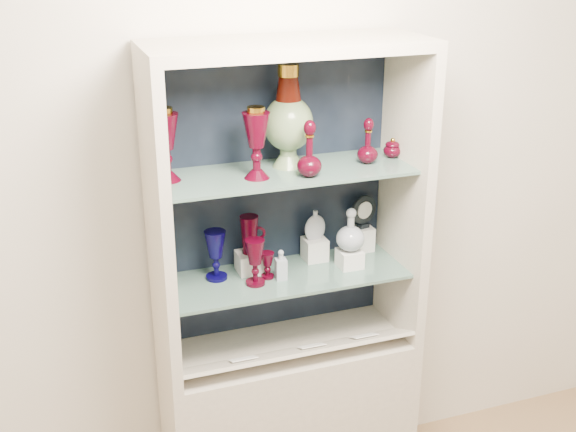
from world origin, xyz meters
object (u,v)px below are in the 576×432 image
object	(u,v)px
ruby_goblet_small	(267,265)
flat_flask	(315,224)
ruby_decanter_b	(368,140)
clear_round_decanter	(351,231)
cobalt_goblet	(216,255)
ruby_decanter_a	(309,145)
lidded_bowl	(392,148)
clear_square_bottle	(281,265)
ruby_pitcher	(249,235)
pedestal_lamp_right	(256,143)
enamel_urn	(288,116)
ruby_goblet_tall	(255,262)
cameo_medallion	(364,211)
pedestal_lamp_left	(166,145)

from	to	relation	value
ruby_goblet_small	flat_flask	xyz separation A→B (m)	(0.23, 0.10, 0.10)
ruby_decanter_b	clear_round_decanter	size ratio (longest dim) A/B	1.09
ruby_decanter_b	cobalt_goblet	xyz separation A→B (m)	(-0.58, 0.07, -0.41)
clear_round_decanter	ruby_decanter_b	bearing A→B (deg)	2.53
ruby_decanter_a	lidded_bowl	xyz separation A→B (m)	(0.38, 0.11, -0.08)
clear_square_bottle	ruby_goblet_small	bearing A→B (deg)	149.24
ruby_pitcher	clear_round_decanter	world-z (taller)	clear_round_decanter
ruby_decanter_b	clear_round_decanter	bearing A→B (deg)	-177.47
ruby_pitcher	flat_flask	world-z (taller)	ruby_pitcher
ruby_pitcher	cobalt_goblet	bearing A→B (deg)	-153.27
pedestal_lamp_right	cobalt_goblet	bearing A→B (deg)	144.38
enamel_urn	ruby_goblet_tall	distance (m)	0.55
ruby_goblet_small	ruby_pitcher	world-z (taller)	ruby_pitcher
ruby_goblet_small	cobalt_goblet	bearing A→B (deg)	162.35
lidded_bowl	ruby_goblet_small	world-z (taller)	lidded_bowl
lidded_bowl	cameo_medallion	xyz separation A→B (m)	(-0.07, 0.09, -0.29)
ruby_decanter_a	ruby_goblet_small	distance (m)	0.51
ruby_goblet_small	clear_square_bottle	bearing A→B (deg)	-30.76
enamel_urn	cobalt_goblet	bearing A→B (deg)	178.79
enamel_urn	cameo_medallion	size ratio (longest dim) A/B	2.66
enamel_urn	clear_square_bottle	bearing A→B (deg)	-125.88
lidded_bowl	ruby_pitcher	size ratio (longest dim) A/B	0.52
lidded_bowl	ruby_decanter_a	bearing A→B (deg)	-164.00
pedestal_lamp_right	clear_square_bottle	xyz separation A→B (m)	(0.09, 0.01, -0.49)
pedestal_lamp_left	ruby_pitcher	world-z (taller)	pedestal_lamp_left
ruby_pitcher	clear_square_bottle	xyz separation A→B (m)	(0.09, -0.10, -0.10)
clear_square_bottle	flat_flask	size ratio (longest dim) A/B	0.97
lidded_bowl	ruby_goblet_small	size ratio (longest dim) A/B	0.75
ruby_pitcher	clear_square_bottle	bearing A→B (deg)	-27.57
ruby_decanter_b	ruby_goblet_small	distance (m)	0.61
ruby_decanter_a	lidded_bowl	bearing A→B (deg)	16.00
pedestal_lamp_right	cameo_medallion	bearing A→B (deg)	17.56
pedestal_lamp_left	cameo_medallion	size ratio (longest dim) A/B	1.83
flat_flask	cameo_medallion	distance (m)	0.22
lidded_bowl	clear_round_decanter	size ratio (longest dim) A/B	0.47
ruby_goblet_tall	enamel_urn	bearing A→B (deg)	28.47
pedestal_lamp_right	ruby_decanter_a	distance (m)	0.19
enamel_urn	flat_flask	distance (m)	0.48
enamel_urn	flat_flask	world-z (taller)	enamel_urn
cobalt_goblet	ruby_pitcher	size ratio (longest dim) A/B	1.29
pedestal_lamp_left	cobalt_goblet	distance (m)	0.48
cobalt_goblet	ruby_decanter_b	bearing A→B (deg)	-6.86
cobalt_goblet	clear_round_decanter	world-z (taller)	clear_round_decanter
clear_square_bottle	cameo_medallion	xyz separation A→B (m)	(0.41, 0.15, 0.11)
ruby_decanter_a	flat_flask	xyz separation A→B (m)	(0.10, 0.18, -0.38)
flat_flask	ruby_pitcher	bearing A→B (deg)	179.97
pedestal_lamp_left	pedestal_lamp_right	size ratio (longest dim) A/B	1.01
flat_flask	cameo_medallion	xyz separation A→B (m)	(0.22, 0.02, 0.02)
lidded_bowl	ruby_pitcher	bearing A→B (deg)	174.92
cobalt_goblet	ruby_goblet_small	size ratio (longest dim) A/B	1.86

